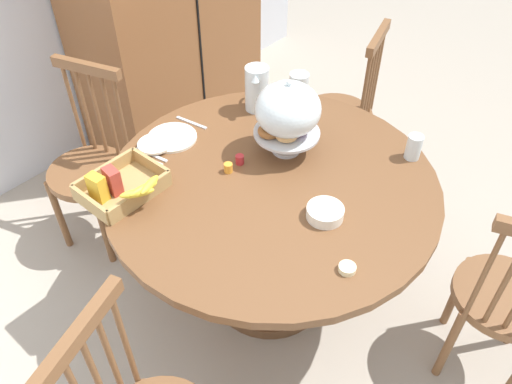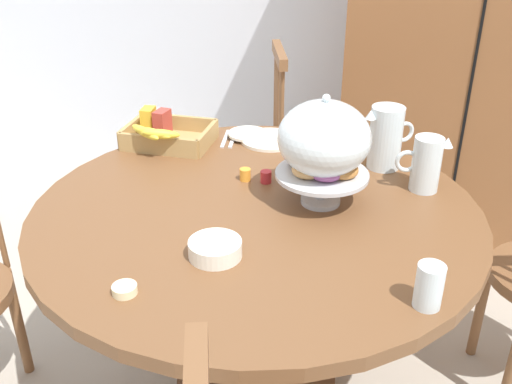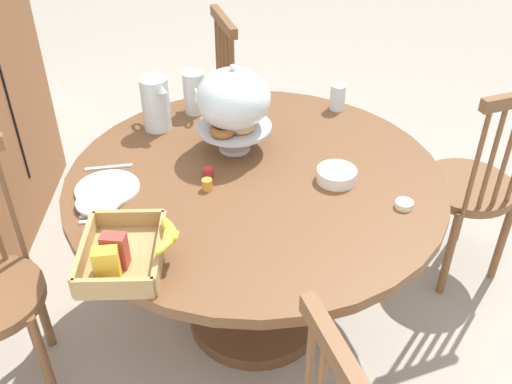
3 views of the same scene
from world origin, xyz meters
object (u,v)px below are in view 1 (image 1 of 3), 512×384
(cereal_basket, at_px, (122,186))
(drinking_glass, at_px, (414,147))
(china_plate_large, at_px, (172,137))
(butter_dish, at_px, (347,268))
(windsor_chair_facing_door, at_px, (92,169))
(milk_pitcher, at_px, (298,92))
(pastry_stand_with_dome, at_px, (288,112))
(cereal_bowl, at_px, (325,213))
(orange_juice_pitcher, at_px, (257,90))
(dining_table, at_px, (271,212))
(china_plate_small, at_px, (155,144))
(windsor_chair_near_window, at_px, (504,301))
(windsor_chair_by_cabinet, at_px, (341,115))

(cereal_basket, bearing_deg, drinking_glass, -38.30)
(cereal_basket, xyz_separation_m, china_plate_large, (0.37, 0.13, -0.04))
(drinking_glass, bearing_deg, butter_dish, -169.57)
(windsor_chair_facing_door, height_order, milk_pitcher, windsor_chair_facing_door)
(pastry_stand_with_dome, height_order, cereal_bowl, pastry_stand_with_dome)
(orange_juice_pitcher, relative_size, china_plate_large, 0.98)
(china_plate_large, relative_size, cereal_bowl, 1.57)
(orange_juice_pitcher, bearing_deg, drinking_glass, -79.24)
(orange_juice_pitcher, distance_m, china_plate_large, 0.46)
(cereal_basket, xyz_separation_m, cereal_bowl, (0.41, -0.67, -0.02))
(dining_table, bearing_deg, china_plate_small, 107.53)
(butter_dish, bearing_deg, drinking_glass, 10.43)
(windsor_chair_near_window, distance_m, butter_dish, 0.72)
(cereal_basket, xyz_separation_m, butter_dish, (0.25, -0.87, -0.03))
(dining_table, height_order, butter_dish, butter_dish)
(windsor_chair_by_cabinet, xyz_separation_m, china_plate_small, (-1.11, 0.27, 0.30))
(china_plate_large, height_order, cereal_bowl, cereal_bowl)
(milk_pitcher, height_order, butter_dish, milk_pitcher)
(pastry_stand_with_dome, distance_m, butter_dish, 0.70)
(windsor_chair_by_cabinet, distance_m, milk_pitcher, 0.59)
(orange_juice_pitcher, bearing_deg, cereal_bowl, -120.40)
(pastry_stand_with_dome, xyz_separation_m, cereal_bowl, (-0.22, -0.36, -0.17))
(cereal_basket, bearing_deg, milk_pitcher, -8.81)
(windsor_chair_by_cabinet, height_order, china_plate_small, windsor_chair_by_cabinet)
(dining_table, distance_m, cereal_bowl, 0.35)
(milk_pitcher, bearing_deg, orange_juice_pitcher, 133.00)
(dining_table, relative_size, china_plate_small, 9.01)
(china_plate_large, bearing_deg, pastry_stand_with_dome, -59.29)
(windsor_chair_by_cabinet, bearing_deg, dining_table, -164.90)
(windsor_chair_facing_door, xyz_separation_m, cereal_basket, (-0.18, -0.55, 0.33))
(dining_table, distance_m, windsor_chair_by_cabinet, 0.98)
(windsor_chair_near_window, relative_size, cereal_basket, 3.09)
(china_plate_small, bearing_deg, orange_juice_pitcher, -15.02)
(china_plate_large, bearing_deg, cereal_bowl, -87.28)
(orange_juice_pitcher, distance_m, drinking_glass, 0.76)
(windsor_chair_by_cabinet, bearing_deg, cereal_bowl, -151.24)
(windsor_chair_near_window, xyz_separation_m, china_plate_small, (-0.46, 1.45, 0.30))
(dining_table, distance_m, pastry_stand_with_dome, 0.43)
(cereal_basket, distance_m, butter_dish, 0.91)
(pastry_stand_with_dome, relative_size, butter_dish, 5.73)
(milk_pitcher, height_order, china_plate_large, milk_pitcher)
(windsor_chair_by_cabinet, bearing_deg, china_plate_small, 166.43)
(milk_pitcher, relative_size, cereal_bowl, 1.27)
(china_plate_large, distance_m, cereal_bowl, 0.80)
(windsor_chair_facing_door, xyz_separation_m, drinking_glass, (0.76, -1.30, 0.34))
(windsor_chair_by_cabinet, bearing_deg, windsor_chair_near_window, -118.80)
(cereal_basket, relative_size, cereal_bowl, 2.26)
(windsor_chair_by_cabinet, xyz_separation_m, cereal_basket, (-1.39, 0.13, 0.33))
(orange_juice_pitcher, distance_m, cereal_basket, 0.80)
(windsor_chair_by_cabinet, relative_size, pastry_stand_with_dome, 2.83)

